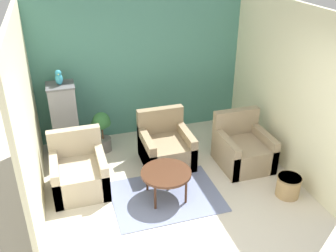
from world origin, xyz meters
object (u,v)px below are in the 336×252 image
Objects in this scene: parrot at (59,78)px; armchair_middle at (166,148)px; armchair_left at (79,173)px; wicker_basket at (288,186)px; potted_plant at (102,129)px; armchair_right at (243,149)px; coffee_table at (166,174)px; birdcage at (65,121)px.

armchair_middle is at bearing -26.10° from parrot.
armchair_left is 2.41× the size of wicker_basket.
armchair_middle is at bearing -36.22° from potted_plant.
armchair_right reaches higher than potted_plant.
coffee_table is at bearing -52.50° from parrot.
armchair_right is at bearing -27.79° from potted_plant.
birdcage is 3.80m from wicker_basket.
armchair_left is 1.17× the size of potted_plant.
parrot is 1.18m from potted_plant.
armchair_middle is at bearing 12.36° from armchair_left.
parrot is 0.35× the size of potted_plant.
coffee_table reaches higher than wicker_basket.
wicker_basket is at bearing -20.57° from armchair_left.
armchair_right is 2.41× the size of wicker_basket.
armchair_right is at bearing -20.01° from armchair_middle.
armchair_left is at bearing 153.57° from coffee_table.
parrot is (0.00, 0.00, 0.79)m from birdcage.
birdcage is 1.77× the size of potted_plant.
armchair_middle reaches higher than potted_plant.
wicker_basket is at bearing -44.09° from armchair_middle.
armchair_middle is at bearing 135.91° from wicker_basket.
coffee_table is 0.85× the size of armchair_left.
birdcage is at bearing 144.20° from wicker_basket.
birdcage is at bearing 156.53° from armchair_right.
parrot is at bearing 127.50° from coffee_table.
potted_plant is 2.06× the size of wicker_basket.
armchair_middle is at bearing 73.31° from coffee_table.
potted_plant is at bearing 63.73° from armchair_left.
potted_plant is (0.61, -0.06, -1.01)m from parrot.
armchair_left reaches higher than potted_plant.
coffee_table is 0.97m from armchair_middle.
wicker_basket is (3.06, -2.21, -0.47)m from birdcage.
armchair_left is at bearing -84.92° from birdcage.
armchair_middle is (0.28, 0.92, -0.13)m from coffee_table.
armchair_right is at bearing -23.50° from parrot.
armchair_middle is 0.66× the size of birdcage.
coffee_table is 0.85× the size of armchair_middle.
wicker_basket is at bearing -35.82° from parrot.
armchair_left is 1.16m from birdcage.
armchair_left is 0.66× the size of birdcage.
coffee_table is 1.35m from armchair_left.
wicker_basket is at bearing -41.20° from potted_plant.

